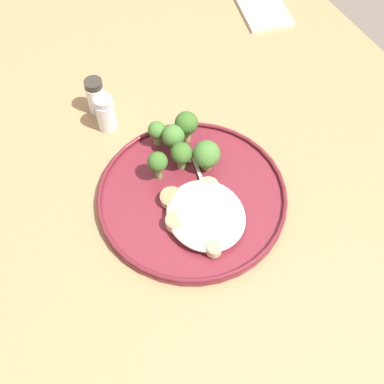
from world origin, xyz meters
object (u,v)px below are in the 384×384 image
object	(u,v)px
pepper_shaker	(96,96)
broccoli_floret_left_leaning	(207,155)
broccoli_floret_center_pile	(181,154)
broccoli_floret_rear_charred	(173,136)
seared_scallop_rear_pale	(217,247)
seared_scallop_right_edge	(192,226)
seared_scallop_tilted_round	(207,209)
dinner_plate	(192,196)
seared_scallop_large_seared	(176,222)
salt_shaker	(106,113)
seared_scallop_front_small	(209,224)
folded_napkin	(261,6)
seared_scallop_half_hidden	(171,198)
seared_scallop_tiny_bay	(208,187)
broccoli_floret_right_tilted	(158,163)
broccoli_floret_near_rim	(186,124)
broccoli_floret_split_head	(157,131)

from	to	relation	value
pepper_shaker	broccoli_floret_left_leaning	bearing A→B (deg)	-152.84
broccoli_floret_center_pile	pepper_shaker	distance (m)	0.20
broccoli_floret_rear_charred	pepper_shaker	world-z (taller)	pepper_shaker
seared_scallop_rear_pale	seared_scallop_right_edge	world-z (taller)	seared_scallop_rear_pale
seared_scallop_rear_pale	broccoli_floret_rear_charred	world-z (taller)	broccoli_floret_rear_charred
seared_scallop_tilted_round	broccoli_floret_rear_charred	world-z (taller)	broccoli_floret_rear_charred
dinner_plate	seared_scallop_large_seared	bearing A→B (deg)	128.77
salt_shaker	broccoli_floret_left_leaning	bearing A→B (deg)	-146.77
seared_scallop_front_small	broccoli_floret_left_leaning	size ratio (longest dim) A/B	0.55
broccoli_floret_left_leaning	folded_napkin	world-z (taller)	broccoli_floret_left_leaning
seared_scallop_half_hidden	pepper_shaker	xyz separation A→B (m)	(0.24, 0.03, 0.01)
salt_shaker	seared_scallop_right_edge	bearing A→B (deg)	-172.81
seared_scallop_tiny_bay	folded_napkin	world-z (taller)	seared_scallop_tiny_bay
seared_scallop_tilted_round	seared_scallop_front_small	distance (m)	0.02
seared_scallop_front_small	broccoli_floret_rear_charred	distance (m)	0.16
seared_scallop_tiny_bay	salt_shaker	world-z (taller)	salt_shaker
broccoli_floret_right_tilted	pepper_shaker	distance (m)	0.19
seared_scallop_front_small	broccoli_floret_near_rim	world-z (taller)	broccoli_floret_near_rim
seared_scallop_tilted_round	broccoli_floret_rear_charred	xyz separation A→B (m)	(0.13, -0.01, 0.02)
seared_scallop_tilted_round	pepper_shaker	world-z (taller)	pepper_shaker
seared_scallop_rear_pale	seared_scallop_front_small	bearing A→B (deg)	-12.29
seared_scallop_large_seared	broccoli_floret_right_tilted	distance (m)	0.10
seared_scallop_tilted_round	pepper_shaker	distance (m)	0.29
broccoli_floret_center_pile	folded_napkin	world-z (taller)	broccoli_floret_center_pile
broccoli_floret_left_leaning	broccoli_floret_split_head	xyz separation A→B (m)	(0.08, 0.05, -0.00)
seared_scallop_front_small	seared_scallop_right_edge	bearing A→B (deg)	69.62
seared_scallop_tiny_bay	seared_scallop_right_edge	world-z (taller)	same
seared_scallop_rear_pale	broccoli_floret_left_leaning	xyz separation A→B (m)	(0.14, -0.06, 0.02)
seared_scallop_rear_pale	seared_scallop_front_small	size ratio (longest dim) A/B	0.75
salt_shaker	pepper_shaker	distance (m)	0.04
broccoli_floret_left_leaning	seared_scallop_rear_pale	bearing A→B (deg)	157.50
folded_napkin	seared_scallop_front_small	bearing A→B (deg)	140.08
broccoli_floret_left_leaning	salt_shaker	bearing A→B (deg)	33.23
seared_scallop_large_seared	broccoli_floret_center_pile	xyz separation A→B (m)	(0.09, -0.06, 0.02)
salt_shaker	pepper_shaker	bearing A→B (deg)	0.00
seared_scallop_tilted_round	broccoli_floret_near_rim	distance (m)	0.15
seared_scallop_half_hidden	seared_scallop_tiny_bay	size ratio (longest dim) A/B	1.07
broccoli_floret_right_tilted	broccoli_floret_left_leaning	bearing A→B (deg)	-102.42
dinner_plate	broccoli_floret_rear_charred	bearing A→B (deg)	-8.97
seared_scallop_front_small	broccoli_floret_near_rim	size ratio (longest dim) A/B	0.50
broccoli_floret_near_rim	seared_scallop_large_seared	bearing A→B (deg)	147.48
broccoli_floret_center_pile	broccoli_floret_rear_charred	bearing A→B (deg)	-5.49
seared_scallop_tilted_round	broccoli_floret_left_leaning	bearing A→B (deg)	-27.13
broccoli_floret_left_leaning	broccoli_floret_split_head	size ratio (longest dim) A/B	1.16
broccoli_floret_center_pile	broccoli_floret_rear_charred	distance (m)	0.04
seared_scallop_half_hidden	broccoli_floret_near_rim	bearing A→B (deg)	-37.62
broccoli_floret_right_tilted	seared_scallop_tilted_round	bearing A→B (deg)	-159.44
seared_scallop_large_seared	pepper_shaker	xyz separation A→B (m)	(0.28, 0.01, 0.01)
seared_scallop_right_edge	broccoli_floret_near_rim	xyz separation A→B (m)	(0.15, -0.07, 0.03)
broccoli_floret_right_tilted	broccoli_floret_split_head	xyz separation A→B (m)	(0.06, -0.03, -0.01)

